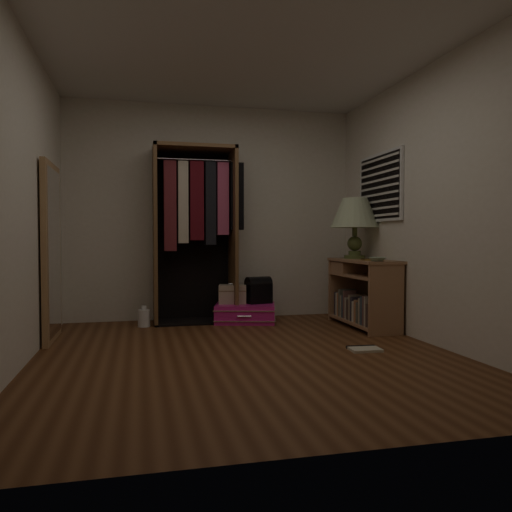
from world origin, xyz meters
name	(u,v)px	position (x,y,z in m)	size (l,w,h in m)	color
ground	(247,354)	(0.00, 0.00, 0.00)	(4.00, 4.00, 0.00)	#552F18
room_walls	(255,177)	(0.08, 0.04, 1.50)	(3.52, 4.02, 2.60)	silver
console_bookshelf	(362,291)	(1.54, 1.04, 0.39)	(0.42, 1.12, 0.75)	#9C6D4B
open_wardrobe	(198,218)	(-0.21, 1.77, 1.22)	(1.04, 0.50, 2.05)	brown
floor_mirror	(52,252)	(-1.70, 1.00, 0.85)	(0.06, 0.80, 1.70)	tan
pink_suitcase	(245,313)	(0.32, 1.60, 0.11)	(0.81, 0.67, 0.22)	#CA187D
train_case	(233,294)	(0.19, 1.68, 0.33)	(0.36, 0.29, 0.24)	tan
black_bag	(258,290)	(0.49, 1.64, 0.38)	(0.32, 0.25, 0.32)	black
table_lamp	(355,214)	(1.54, 1.25, 1.26)	(0.66, 0.66, 0.70)	#475629
brass_tray	(372,260)	(1.54, 0.80, 0.76)	(0.32, 0.32, 0.01)	olive
ceramic_bowl	(377,259)	(1.49, 0.59, 0.77)	(0.16, 0.16, 0.04)	#95B397
white_jug	(144,318)	(-0.84, 1.56, 0.10)	(0.17, 0.17, 0.24)	white
floor_book	(364,349)	(1.04, -0.07, 0.01)	(0.28, 0.23, 0.02)	beige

